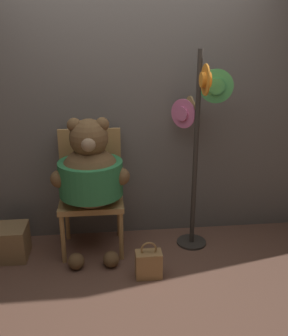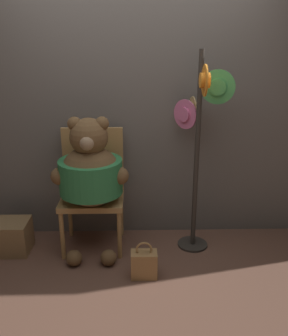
{
  "view_description": "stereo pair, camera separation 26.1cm",
  "coord_description": "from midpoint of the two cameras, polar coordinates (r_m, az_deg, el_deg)",
  "views": [
    {
      "loc": [
        -0.25,
        -2.65,
        1.88
      ],
      "look_at": [
        0.08,
        0.42,
        0.8
      ],
      "focal_mm": 40.0,
      "sensor_mm": 36.0,
      "label": 1
    },
    {
      "loc": [
        0.01,
        -2.67,
        1.88
      ],
      "look_at": [
        0.08,
        0.42,
        0.8
      ],
      "focal_mm": 40.0,
      "sensor_mm": 36.0,
      "label": 2
    }
  ],
  "objects": [
    {
      "name": "ground_plane",
      "position": [
        3.26,
        -3.09,
        -15.9
      ],
      "size": [
        14.0,
        14.0,
        0.0
      ],
      "primitive_type": "plane",
      "color": "brown"
    },
    {
      "name": "wooden_crate",
      "position": [
        3.64,
        -21.67,
        -10.51
      ],
      "size": [
        0.3,
        0.3,
        0.3
      ],
      "color": "#937047",
      "rests_on": "ground_plane"
    },
    {
      "name": "teddy_bear",
      "position": [
        3.24,
        -10.44,
        -0.97
      ],
      "size": [
        0.67,
        0.59,
        1.26
      ],
      "color": "brown",
      "rests_on": "ground_plane"
    },
    {
      "name": "hat_display_rack",
      "position": [
        3.28,
        5.84,
        4.72
      ],
      "size": [
        0.47,
        0.58,
        1.79
      ],
      "color": "#332D28",
      "rests_on": "ground_plane"
    },
    {
      "name": "chair",
      "position": [
        3.47,
        -10.2,
        -2.79
      ],
      "size": [
        0.56,
        0.48,
        1.1
      ],
      "color": "#B2844C",
      "rests_on": "ground_plane"
    },
    {
      "name": "wall_back",
      "position": [
        3.52,
        -4.23,
        9.19
      ],
      "size": [
        8.0,
        0.1,
        2.52
      ],
      "color": "#66605B",
      "rests_on": "ground_plane"
    },
    {
      "name": "handbag_on_ground",
      "position": [
        3.16,
        -1.72,
        -14.44
      ],
      "size": [
        0.21,
        0.13,
        0.32
      ],
      "color": "#A87A47",
      "rests_on": "ground_plane"
    }
  ]
}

